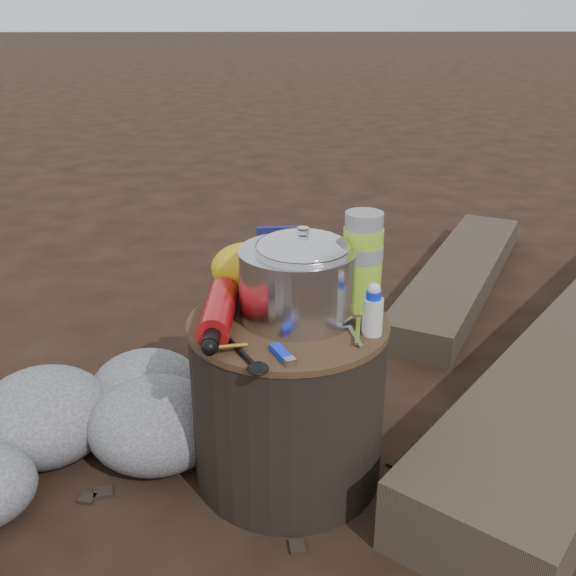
{
  "coord_description": "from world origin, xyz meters",
  "views": [
    {
      "loc": [
        -0.04,
        -1.28,
        1.03
      ],
      "look_at": [
        0.0,
        0.0,
        0.48
      ],
      "focal_mm": 40.93,
      "sensor_mm": 36.0,
      "label": 1
    }
  ],
  "objects_px": {
    "fuel_bottle": "(218,312)",
    "travel_mug": "(337,269)",
    "thermos": "(362,262)",
    "stump": "(288,399)",
    "camping_pot": "(303,276)"
  },
  "relations": [
    {
      "from": "stump",
      "to": "thermos",
      "type": "height_order",
      "value": "thermos"
    },
    {
      "from": "stump",
      "to": "thermos",
      "type": "distance_m",
      "value": 0.36
    },
    {
      "from": "stump",
      "to": "camping_pot",
      "type": "height_order",
      "value": "camping_pot"
    },
    {
      "from": "thermos",
      "to": "stump",
      "type": "bearing_deg",
      "value": -158.68
    },
    {
      "from": "camping_pot",
      "to": "fuel_bottle",
      "type": "relative_size",
      "value": 0.69
    },
    {
      "from": "fuel_bottle",
      "to": "thermos",
      "type": "relative_size",
      "value": 1.29
    },
    {
      "from": "thermos",
      "to": "travel_mug",
      "type": "xyz_separation_m",
      "value": [
        -0.05,
        0.08,
        -0.05
      ]
    },
    {
      "from": "stump",
      "to": "thermos",
      "type": "relative_size",
      "value": 1.99
    },
    {
      "from": "travel_mug",
      "to": "fuel_bottle",
      "type": "bearing_deg",
      "value": -147.57
    },
    {
      "from": "stump",
      "to": "fuel_bottle",
      "type": "height_order",
      "value": "fuel_bottle"
    },
    {
      "from": "fuel_bottle",
      "to": "thermos",
      "type": "height_order",
      "value": "thermos"
    },
    {
      "from": "fuel_bottle",
      "to": "travel_mug",
      "type": "xyz_separation_m",
      "value": [
        0.27,
        0.17,
        0.03
      ]
    },
    {
      "from": "fuel_bottle",
      "to": "travel_mug",
      "type": "bearing_deg",
      "value": 34.92
    },
    {
      "from": "fuel_bottle",
      "to": "thermos",
      "type": "bearing_deg",
      "value": 18.66
    },
    {
      "from": "thermos",
      "to": "camping_pot",
      "type": "bearing_deg",
      "value": -158.41
    }
  ]
}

